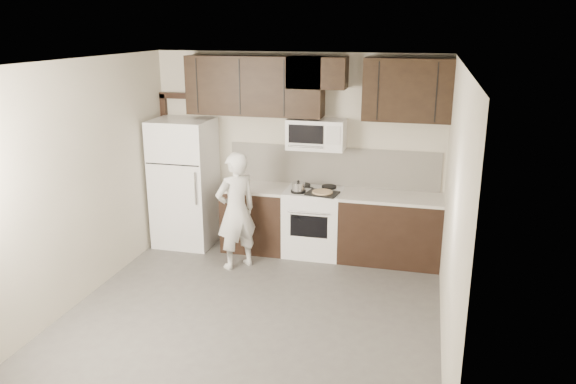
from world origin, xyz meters
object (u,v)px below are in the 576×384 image
at_px(microwave, 316,134).
at_px(stove, 313,222).
at_px(person, 236,211).
at_px(refrigerator, 185,183).

bearing_deg(microwave, stove, -89.90).
height_order(stove, person, person).
relative_size(microwave, person, 0.49).
distance_m(stove, refrigerator, 1.90).
height_order(stove, microwave, microwave).
height_order(microwave, person, microwave).
bearing_deg(microwave, refrigerator, -174.85).
bearing_deg(stove, microwave, 90.10).
distance_m(microwave, person, 1.47).
distance_m(microwave, refrigerator, 2.00).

